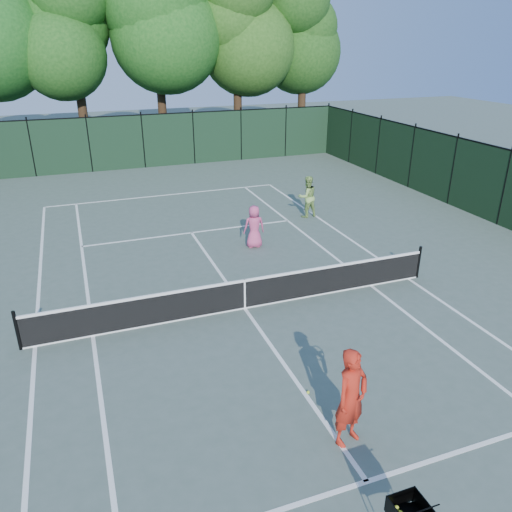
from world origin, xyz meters
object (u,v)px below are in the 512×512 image
object	(u,v)px
coach	(351,398)
ball_hopper	(410,512)
player_green	(307,197)
loose_ball_midcourt	(308,392)
player_pink	(254,227)

from	to	relation	value
coach	ball_hopper	world-z (taller)	coach
player_green	ball_hopper	world-z (taller)	player_green
player_green	ball_hopper	size ratio (longest dim) A/B	1.83
ball_hopper	loose_ball_midcourt	bearing A→B (deg)	100.93
player_pink	player_green	bearing A→B (deg)	-137.19
player_pink	player_green	distance (m)	4.06
player_green	loose_ball_midcourt	distance (m)	11.72
coach	player_pink	distance (m)	9.76
ball_hopper	player_pink	bearing A→B (deg)	95.11
ball_hopper	loose_ball_midcourt	xyz separation A→B (m)	(0.24, 3.73, -0.77)
player_green	ball_hopper	bearing A→B (deg)	65.27
coach	player_green	size ratio (longest dim) A/B	1.13
ball_hopper	player_green	bearing A→B (deg)	84.43
loose_ball_midcourt	coach	bearing A→B (deg)	-85.71
player_pink	loose_ball_midcourt	size ratio (longest dim) A/B	22.97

